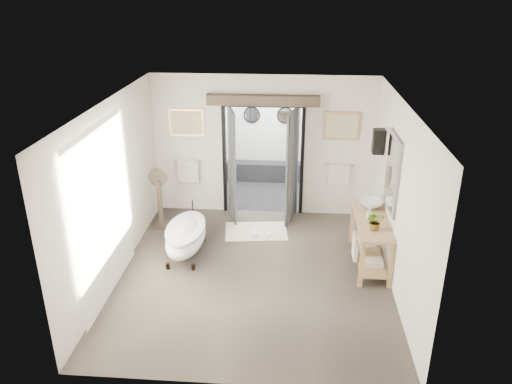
# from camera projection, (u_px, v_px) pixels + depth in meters

# --- Properties ---
(ground_plane) EXTENTS (5.00, 5.00, 0.00)m
(ground_plane) POSITION_uv_depth(u_px,v_px,m) (253.00, 274.00, 8.40)
(ground_plane) COLOR brown
(room_shell) EXTENTS (4.52, 5.02, 2.91)m
(room_shell) POSITION_uv_depth(u_px,v_px,m) (250.00, 173.00, 7.57)
(room_shell) COLOR silver
(room_shell) RESTS_ON ground_plane
(shower_room) EXTENTS (2.22, 2.01, 2.51)m
(shower_room) POSITION_uv_depth(u_px,v_px,m) (267.00, 149.00, 11.71)
(shower_room) COLOR #252528
(shower_room) RESTS_ON ground_plane
(back_wall_dressing) EXTENTS (3.82, 0.79, 2.52)m
(back_wall_dressing) POSITION_uv_depth(u_px,v_px,m) (263.00, 144.00, 9.91)
(back_wall_dressing) COLOR black
(back_wall_dressing) RESTS_ON ground_plane
(clawfoot_tub) EXTENTS (0.67, 1.50, 0.73)m
(clawfoot_tub) POSITION_uv_depth(u_px,v_px,m) (186.00, 236.00, 8.89)
(clawfoot_tub) COLOR black
(clawfoot_tub) RESTS_ON ground_plane
(vanity) EXTENTS (0.57, 1.60, 0.85)m
(vanity) POSITION_uv_depth(u_px,v_px,m) (369.00, 238.00, 8.53)
(vanity) COLOR tan
(vanity) RESTS_ON ground_plane
(pedestal_mirror) EXTENTS (0.37, 0.24, 1.25)m
(pedestal_mirror) POSITION_uv_depth(u_px,v_px,m) (160.00, 203.00, 9.79)
(pedestal_mirror) COLOR brown
(pedestal_mirror) RESTS_ON ground_plane
(rug) EXTENTS (1.28, 0.93, 0.01)m
(rug) POSITION_uv_depth(u_px,v_px,m) (256.00, 231.00, 9.81)
(rug) COLOR silver
(rug) RESTS_ON ground_plane
(slippers) EXTENTS (0.42, 0.30, 0.05)m
(slippers) POSITION_uv_depth(u_px,v_px,m) (261.00, 233.00, 9.68)
(slippers) COLOR silver
(slippers) RESTS_ON rug
(basin) EXTENTS (0.49, 0.49, 0.15)m
(basin) POSITION_uv_depth(u_px,v_px,m) (371.00, 205.00, 8.77)
(basin) COLOR white
(basin) RESTS_ON vanity
(plant) EXTENTS (0.31, 0.28, 0.32)m
(plant) POSITION_uv_depth(u_px,v_px,m) (375.00, 221.00, 7.99)
(plant) COLOR gray
(plant) RESTS_ON vanity
(soap_bottle_a) EXTENTS (0.09, 0.09, 0.18)m
(soap_bottle_a) POSITION_uv_depth(u_px,v_px,m) (369.00, 214.00, 8.39)
(soap_bottle_a) COLOR gray
(soap_bottle_a) RESTS_ON vanity
(soap_bottle_b) EXTENTS (0.14, 0.14, 0.16)m
(soap_bottle_b) POSITION_uv_depth(u_px,v_px,m) (362.00, 199.00, 8.98)
(soap_bottle_b) COLOR gray
(soap_bottle_b) RESTS_ON vanity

